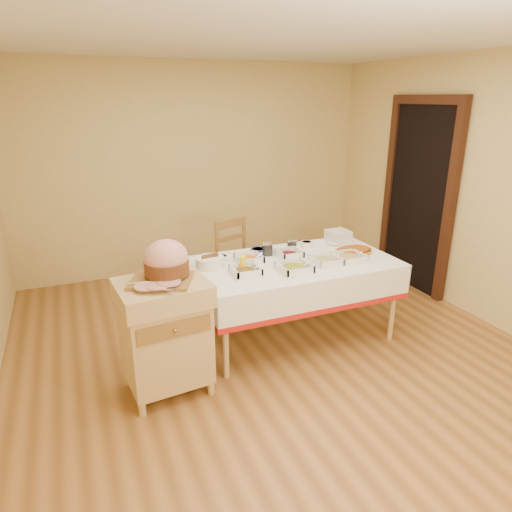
{
  "coord_description": "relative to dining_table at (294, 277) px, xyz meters",
  "views": [
    {
      "loc": [
        -1.53,
        -3.18,
        2.18
      ],
      "look_at": [
        -0.12,
        0.2,
        0.9
      ],
      "focal_mm": 32.0,
      "sensor_mm": 36.0,
      "label": 1
    }
  ],
  "objects": [
    {
      "name": "serving_dish_a",
      "position": [
        -0.54,
        -0.14,
        0.19
      ],
      "size": [
        0.23,
        0.23,
        0.1
      ],
      "color": "white",
      "rests_on": "dining_table"
    },
    {
      "name": "mustard_bottle",
      "position": [
        -0.53,
        -0.07,
        0.24
      ],
      "size": [
        0.05,
        0.05,
        0.17
      ],
      "color": "yellow",
      "rests_on": "dining_table"
    },
    {
      "name": "bowl_white_imported",
      "position": [
        -0.13,
        0.32,
        0.18
      ],
      "size": [
        0.18,
        0.18,
        0.03
      ],
      "primitive_type": "imported",
      "rotation": [
        0.0,
        0.0,
        -0.35
      ],
      "color": "white",
      "rests_on": "dining_table"
    },
    {
      "name": "plate_stack",
      "position": [
        0.69,
        0.36,
        0.22
      ],
      "size": [
        0.21,
        0.21,
        0.12
      ],
      "color": "white",
      "rests_on": "dining_table"
    },
    {
      "name": "small_bowl_left",
      "position": [
        -0.62,
        0.24,
        0.19
      ],
      "size": [
        0.13,
        0.13,
        0.06
      ],
      "color": "white",
      "rests_on": "dining_table"
    },
    {
      "name": "serving_dish_c",
      "position": [
        0.22,
        -0.18,
        0.19
      ],
      "size": [
        0.24,
        0.24,
        0.1
      ],
      "color": "white",
      "rests_on": "dining_table"
    },
    {
      "name": "serving_dish_b",
      "position": [
        -0.13,
        -0.24,
        0.2
      ],
      "size": [
        0.26,
        0.26,
        0.11
      ],
      "color": "white",
      "rests_on": "dining_table"
    },
    {
      "name": "bowl_small_imported",
      "position": [
        0.59,
        0.28,
        0.18
      ],
      "size": [
        0.18,
        0.18,
        0.04
      ],
      "primitive_type": "imported",
      "rotation": [
        0.0,
        0.0,
        0.29
      ],
      "color": "white",
      "rests_on": "dining_table"
    },
    {
      "name": "serving_dish_e",
      "position": [
        -0.4,
        0.12,
        0.19
      ],
      "size": [
        0.23,
        0.22,
        0.11
      ],
      "color": "white",
      "rests_on": "dining_table"
    },
    {
      "name": "doorway",
      "position": [
        1.9,
        0.6,
        0.51
      ],
      "size": [
        0.09,
        1.1,
        2.2
      ],
      "color": "black",
      "rests_on": "ground"
    },
    {
      "name": "butcher_cart",
      "position": [
        -1.29,
        -0.4,
        -0.08
      ],
      "size": [
        0.69,
        0.59,
        0.91
      ],
      "color": "tan",
      "rests_on": "ground"
    },
    {
      "name": "preserve_jar_right",
      "position": [
        0.11,
        0.27,
        0.22
      ],
      "size": [
        0.1,
        0.1,
        0.12
      ],
      "color": "silver",
      "rests_on": "dining_table"
    },
    {
      "name": "bread_basket",
      "position": [
        -0.76,
        0.14,
        0.21
      ],
      "size": [
        0.25,
        0.25,
        0.11
      ],
      "color": "white",
      "rests_on": "dining_table"
    },
    {
      "name": "dining_chair",
      "position": [
        -0.24,
        0.81,
        -0.11
      ],
      "size": [
        0.53,
        0.52,
        0.96
      ],
      "color": "olive",
      "rests_on": "ground"
    },
    {
      "name": "serving_dish_d",
      "position": [
        0.46,
        -0.19,
        0.19
      ],
      "size": [
        0.26,
        0.26,
        0.1
      ],
      "color": "white",
      "rests_on": "dining_table"
    },
    {
      "name": "small_bowl_right",
      "position": [
        0.3,
        0.32,
        0.19
      ],
      "size": [
        0.11,
        0.11,
        0.06
      ],
      "color": "white",
      "rests_on": "dining_table"
    },
    {
      "name": "brass_platter",
      "position": [
        0.62,
        -0.02,
        0.18
      ],
      "size": [
        0.37,
        0.27,
        0.05
      ],
      "color": "#B38432",
      "rests_on": "dining_table"
    },
    {
      "name": "room_shell",
      "position": [
        -0.3,
        -0.3,
        0.7
      ],
      "size": [
        5.0,
        5.0,
        5.0
      ],
      "color": "#9A642F",
      "rests_on": "ground"
    },
    {
      "name": "ham_on_board",
      "position": [
        -1.24,
        -0.37,
        0.44
      ],
      "size": [
        0.46,
        0.44,
        0.3
      ],
      "color": "olive",
      "rests_on": "butcher_cart"
    },
    {
      "name": "preserve_jar_left",
      "position": [
        -0.16,
        0.25,
        0.22
      ],
      "size": [
        0.11,
        0.11,
        0.14
      ],
      "color": "silver",
      "rests_on": "dining_table"
    },
    {
      "name": "serving_dish_f",
      "position": [
        -0.0,
        0.11,
        0.19
      ],
      "size": [
        0.23,
        0.21,
        0.1
      ],
      "color": "white",
      "rests_on": "dining_table"
    },
    {
      "name": "dining_table",
      "position": [
        0.0,
        0.0,
        0.0
      ],
      "size": [
        1.82,
        1.02,
        0.76
      ],
      "color": "tan",
      "rests_on": "ground"
    },
    {
      "name": "small_bowl_mid",
      "position": [
        -0.24,
        0.29,
        0.19
      ],
      "size": [
        0.14,
        0.14,
        0.06
      ],
      "color": "navy",
      "rests_on": "dining_table"
    }
  ]
}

